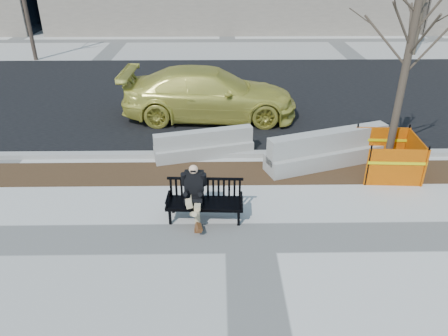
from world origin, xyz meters
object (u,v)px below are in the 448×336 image
at_px(bench, 205,219).
at_px(jersey_barrier_right, 326,164).
at_px(seated_man, 195,217).
at_px(tree_fence, 384,172).
at_px(jersey_barrier_left, 204,156).
at_px(sedan, 210,117).

distance_m(bench, jersey_barrier_right, 3.86).
bearing_deg(seated_man, tree_fence, 24.72).
relative_size(bench, jersey_barrier_right, 0.49).
relative_size(seated_man, jersey_barrier_left, 0.45).
xyz_separation_m(bench, tree_fence, (4.41, 1.93, 0.00)).
xyz_separation_m(sedan, jersey_barrier_right, (3.02, -3.39, 0.00)).
bearing_deg(jersey_barrier_right, seated_man, -163.79).
distance_m(jersey_barrier_left, jersey_barrier_right, 3.18).
distance_m(bench, sedan, 5.76).
bearing_deg(bench, jersey_barrier_left, 94.44).
relative_size(bench, seated_man, 1.36).
xyz_separation_m(bench, jersey_barrier_right, (3.05, 2.37, 0.00)).
xyz_separation_m(bench, sedan, (0.02, 5.76, 0.00)).
height_order(tree_fence, jersey_barrier_left, tree_fence).
bearing_deg(sedan, bench, -178.06).
relative_size(sedan, jersey_barrier_left, 2.10).
bearing_deg(tree_fence, seated_man, -157.92).
bearing_deg(seated_man, bench, -11.20).
height_order(seated_man, tree_fence, tree_fence).
bearing_deg(jersey_barrier_left, jersey_barrier_right, -24.24).
distance_m(sedan, jersey_barrier_right, 4.54).
bearing_deg(jersey_barrier_left, sedan, 72.90).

